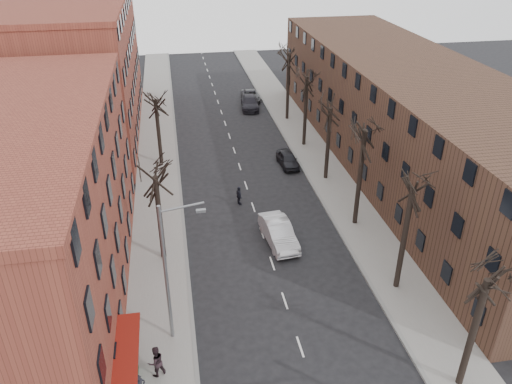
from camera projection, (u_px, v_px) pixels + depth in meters
name	position (u px, v px, depth m)	size (l,w,h in m)	color
sidewalk_left	(158.00, 159.00, 50.71)	(4.00, 90.00, 0.15)	gray
sidewalk_right	(310.00, 148.00, 53.14)	(4.00, 90.00, 0.15)	gray
building_left_near	(12.00, 220.00, 29.39)	(12.00, 26.00, 12.00)	brown
building_left_far	(76.00, 72.00, 53.90)	(12.00, 28.00, 14.00)	brown
building_right	(407.00, 116.00, 47.66)	(12.00, 50.00, 10.00)	#452D20
tree_right_a	(458.00, 384.00, 26.40)	(5.20, 5.20, 10.00)	black
tree_right_b	(396.00, 287.00, 33.29)	(5.20, 5.20, 10.80)	black
tree_right_c	(354.00, 224.00, 40.19)	(5.20, 5.20, 11.60)	black
tree_right_d	(325.00, 179.00, 47.08)	(5.20, 5.20, 10.00)	black
tree_right_e	(304.00, 145.00, 53.98)	(5.20, 5.20, 10.80)	black
tree_right_f	(287.00, 119.00, 60.87)	(5.20, 5.20, 11.60)	black
tree_left_a	(164.00, 258.00, 36.16)	(5.20, 5.20, 9.50)	black
tree_left_b	(162.00, 164.00, 49.95)	(5.20, 5.20, 9.50)	black
streetlight	(169.00, 269.00, 26.92)	(2.45, 0.22, 9.03)	slate
silver_sedan	(279.00, 233.00, 37.52)	(1.82, 5.21, 1.72)	silver
parked_car_near	(288.00, 159.00, 49.25)	(1.64, 4.07, 1.39)	black
parked_car_mid	(250.00, 102.00, 64.06)	(2.16, 5.32, 1.54)	black
parked_car_far	(251.00, 96.00, 67.00)	(2.09, 4.54, 1.26)	#595C61
pedestrian_b	(156.00, 362.00, 26.33)	(0.92, 0.72, 1.90)	black
pedestrian_crossing	(239.00, 196.00, 42.49)	(1.00, 0.42, 1.71)	black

